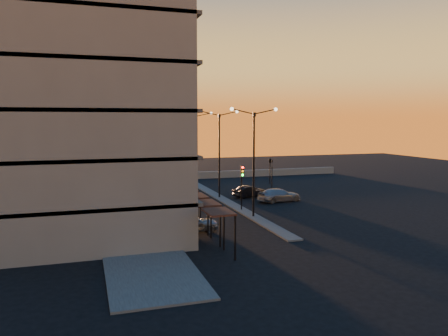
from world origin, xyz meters
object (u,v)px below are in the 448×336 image
traffic_light_main (242,180)px  car_wagon (279,195)px  streetlamp_mid (219,147)px  car_hatchback (189,222)px  car_sedan (250,191)px

traffic_light_main → car_wagon: bearing=32.0°
streetlamp_mid → traffic_light_main: (0.00, -7.13, -2.70)m
traffic_light_main → car_hatchback: (-6.50, -6.11, -2.14)m
streetlamp_mid → car_wagon: size_ratio=2.02×
streetlamp_mid → car_wagon: bearing=-35.7°
car_hatchback → car_wagon: (11.81, 9.42, -0.07)m
car_sedan → car_wagon: car_wagon is taller
car_hatchback → car_sedan: 16.16m
car_hatchback → car_wagon: size_ratio=0.93×
streetlamp_mid → car_wagon: (5.31, -3.82, -4.91)m
streetlamp_mid → car_sedan: 6.02m
car_hatchback → car_wagon: 15.10m
car_hatchback → streetlamp_mid: bearing=-28.0°
car_hatchback → car_wagon: car_hatchback is taller
traffic_light_main → car_sedan: traffic_light_main is taller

